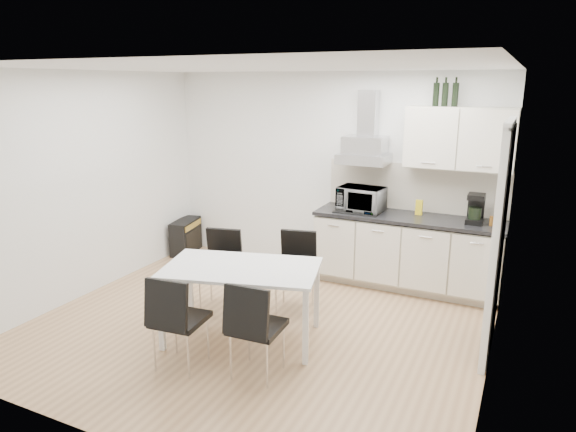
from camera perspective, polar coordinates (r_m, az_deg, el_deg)
name	(u,v)px	position (r m, az deg, el deg)	size (l,w,h in m)	color
ground	(256,326)	(5.49, -3.52, -12.09)	(4.50, 4.50, 0.00)	tan
wall_back	(328,173)	(6.81, 4.49, 4.76)	(4.50, 0.10, 2.60)	white
wall_front	(102,271)	(3.50, -19.95, -5.72)	(4.50, 0.10, 2.60)	white
wall_left	(85,186)	(6.42, -21.60, 3.16)	(0.10, 4.00, 2.60)	white
wall_right	(501,233)	(4.43, 22.60, -1.77)	(0.10, 4.00, 2.60)	white
ceiling	(252,67)	(4.90, -4.01, 16.19)	(4.50, 4.50, 0.00)	white
doorway	(498,243)	(5.03, 22.26, -2.83)	(0.08, 1.04, 2.10)	white
kitchenette	(412,223)	(6.34, 13.56, -0.71)	(2.22, 0.64, 2.52)	beige
dining_table	(242,274)	(4.99, -5.19, -6.45)	(1.64, 1.19, 0.75)	white
chair_far_left	(219,271)	(5.75, -7.65, -6.09)	(0.44, 0.50, 0.88)	black
chair_far_right	(295,273)	(5.65, 0.78, -6.38)	(0.44, 0.50, 0.88)	black
chair_near_left	(180,320)	(4.69, -11.88, -11.27)	(0.44, 0.50, 0.88)	black
chair_near_right	(257,328)	(4.48, -3.44, -12.29)	(0.44, 0.50, 0.88)	black
guitar_amp	(186,236)	(7.76, -11.30, -2.22)	(0.36, 0.63, 0.50)	black
floor_speaker	(309,256)	(7.10, 2.35, -4.46)	(0.17, 0.15, 0.29)	black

